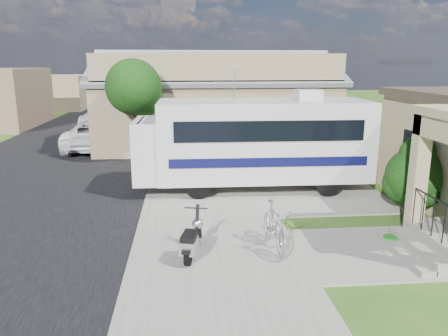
{
  "coord_description": "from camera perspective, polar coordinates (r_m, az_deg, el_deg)",
  "views": [
    {
      "loc": [
        -1.68,
        -10.23,
        4.4
      ],
      "look_at": [
        -0.5,
        2.5,
        1.3
      ],
      "focal_mm": 35.0,
      "sensor_mm": 36.0,
      "label": 1
    }
  ],
  "objects": [
    {
      "name": "pickup_truck",
      "position": [
        23.75,
        -16.23,
        4.29
      ],
      "size": [
        2.78,
        5.64,
        1.54
      ],
      "primitive_type": "imported",
      "rotation": [
        0.0,
        0.0,
        3.1
      ],
      "color": "white",
      "rests_on": "ground"
    },
    {
      "name": "shrub",
      "position": [
        14.14,
        23.79,
        -0.67
      ],
      "size": [
        1.9,
        1.81,
        2.33
      ],
      "color": "#321F16",
      "rests_on": "ground"
    },
    {
      "name": "garden_hose",
      "position": [
        11.74,
        21.01,
        -8.87
      ],
      "size": [
        0.39,
        0.39,
        0.18
      ],
      "primitive_type": "cylinder",
      "color": "#156C17",
      "rests_on": "ground"
    },
    {
      "name": "bicycle",
      "position": [
        10.51,
        6.57,
        -7.89
      ],
      "size": [
        0.66,
        1.9,
        1.12
      ],
      "primitive_type": "imported",
      "rotation": [
        0.0,
        0.0,
        0.07
      ],
      "color": "#A3A3AA",
      "rests_on": "ground"
    },
    {
      "name": "warehouse",
      "position": [
        24.37,
        -1.32,
        7.95
      ],
      "size": [
        12.5,
        8.4,
        5.04
      ],
      "color": "#7A644C",
      "rests_on": "ground"
    },
    {
      "name": "van",
      "position": [
        31.43,
        -14.64,
        6.9
      ],
      "size": [
        3.62,
        6.91,
        1.91
      ],
      "primitive_type": "imported",
      "rotation": [
        0.0,
        0.0,
        -0.15
      ],
      "color": "white",
      "rests_on": "ground"
    },
    {
      "name": "sidewalk_slab",
      "position": [
        20.7,
        -3.29,
        1.42
      ],
      "size": [
        4.0,
        80.0,
        0.06
      ],
      "primitive_type": "cube",
      "color": "slate",
      "rests_on": "ground"
    },
    {
      "name": "distant_bldg_near",
      "position": [
        46.28,
        -22.3,
        9.16
      ],
      "size": [
        8.0,
        7.0,
        3.2
      ],
      "primitive_type": "cube",
      "color": "#7A644C",
      "rests_on": "ground"
    },
    {
      "name": "street_tree_a",
      "position": [
        19.42,
        -11.42,
        9.97
      ],
      "size": [
        2.44,
        2.4,
        4.58
      ],
      "color": "#321F16",
      "rests_on": "ground"
    },
    {
      "name": "scooter",
      "position": [
        10.08,
        -4.2,
        -9.38
      ],
      "size": [
        0.69,
        1.56,
        1.04
      ],
      "rotation": [
        0.0,
        0.0,
        -0.23
      ],
      "color": "black",
      "rests_on": "ground"
    },
    {
      "name": "walk_slab",
      "position": [
        11.23,
        20.15,
        -10.18
      ],
      "size": [
        4.0,
        3.0,
        0.05
      ],
      "primitive_type": "cube",
      "color": "slate",
      "rests_on": "ground"
    },
    {
      "name": "street_tree_c",
      "position": [
        38.35,
        -8.47,
        11.54
      ],
      "size": [
        2.44,
        2.4,
        4.42
      ],
      "color": "#321F16",
      "rests_on": "ground"
    },
    {
      "name": "driveway_slab",
      "position": [
        15.69,
        6.62,
        -2.66
      ],
      "size": [
        7.0,
        6.0,
        0.05
      ],
      "primitive_type": "cube",
      "color": "slate",
      "rests_on": "ground"
    },
    {
      "name": "motorhome",
      "position": [
        15.24,
        4.01,
        3.64
      ],
      "size": [
        8.05,
        2.74,
        4.11
      ],
      "rotation": [
        0.0,
        0.0,
        -0.02
      ],
      "color": "#B9B8B4",
      "rests_on": "ground"
    },
    {
      "name": "street_slab",
      "position": [
        21.5,
        -20.87,
        0.94
      ],
      "size": [
        9.0,
        80.0,
        0.02
      ],
      "primitive_type": "cube",
      "color": "black",
      "rests_on": "ground"
    },
    {
      "name": "ground",
      "position": [
        11.26,
        3.76,
        -9.4
      ],
      "size": [
        120.0,
        120.0,
        0.0
      ],
      "primitive_type": "plane",
      "color": "#284913"
    },
    {
      "name": "street_tree_b",
      "position": [
        29.37,
        -9.42,
        11.48
      ],
      "size": [
        2.44,
        2.4,
        4.73
      ],
      "color": "#321F16",
      "rests_on": "ground"
    }
  ]
}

